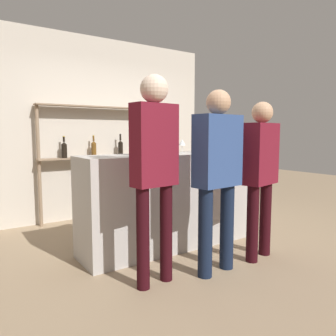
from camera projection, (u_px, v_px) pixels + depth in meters
ground_plane at (168, 246)px, 3.85m from camera, size 16.00×16.00×0.00m
bar_counter at (168, 201)px, 3.80m from camera, size 2.07×0.57×1.09m
back_wall at (103, 129)px, 5.26m from camera, size 3.67×0.12×2.80m
back_shelf at (107, 144)px, 5.13m from camera, size 2.13×0.18×1.74m
counter_bottle_0 at (173, 143)px, 3.69m from camera, size 0.07×0.07×0.31m
counter_bottle_1 at (218, 142)px, 4.12m from camera, size 0.08×0.08×0.33m
counter_bottle_2 at (195, 141)px, 4.01m from camera, size 0.08×0.08×0.36m
counter_bottle_3 at (150, 144)px, 3.39m from camera, size 0.07×0.07×0.32m
wine_glass at (182, 143)px, 3.94m from camera, size 0.08×0.08×0.16m
ice_bucket at (140, 145)px, 3.51m from camera, size 0.22×0.22×0.21m
customer_right at (261, 168)px, 3.40m from camera, size 0.47×0.28×1.65m
customer_center at (217, 168)px, 3.04m from camera, size 0.50×0.26×1.72m
customer_left at (155, 161)px, 2.78m from camera, size 0.42×0.24×1.81m
server_behind_counter at (148, 157)px, 4.43m from camera, size 0.45×0.28×1.69m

